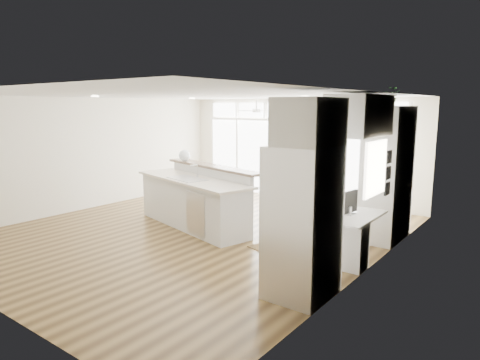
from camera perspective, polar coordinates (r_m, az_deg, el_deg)
The scene contains 23 objects.
floor at distance 8.74m, azimuth -5.72°, elevation -6.86°, with size 7.00×8.00×0.02m, color #442E15.
ceiling at distance 8.38m, azimuth -6.04°, elevation 11.19°, with size 7.00×8.00×0.02m, color white.
wall_back at distance 11.69m, azimuth 7.55°, elevation 4.13°, with size 7.00×0.04×2.70m, color #EFE7CF.
wall_left at distance 11.12m, azimuth -19.30°, elevation 3.37°, with size 0.04×8.00×2.70m, color #EFE7CF.
wall_right at distance 6.63m, azimuth 16.99°, elevation -0.54°, with size 0.04×8.00×2.70m, color #EFE7CF.
glass_wall at distance 11.67m, azimuth 7.37°, elevation 2.64°, with size 5.80×0.06×2.08m, color white.
transom_row at distance 11.58m, azimuth 7.52°, elevation 9.18°, with size 5.90×0.06×0.40m, color white.
desk_window at distance 6.89m, azimuth 17.61°, elevation 1.50°, with size 0.04×0.85×0.85m, color white.
ceiling_fan at distance 10.88m, azimuth 2.20°, elevation 9.75°, with size 1.16×1.16×0.32m, color white.
recessed_lights at distance 8.53m, azimuth -5.11°, elevation 11.04°, with size 3.40×3.00×0.02m, color beige.
oven_cabinet at distance 8.43m, azimuth 19.04°, elevation 0.81°, with size 0.64×1.20×2.50m, color silver.
desk_nook at distance 7.25m, azimuth 14.65°, elevation -7.44°, with size 0.72×1.30×0.76m, color silver.
upper_cabinets at distance 6.93m, azimuth 15.67°, elevation 8.28°, with size 0.64×1.30×0.64m, color silver.
refrigerator at distance 5.65m, azimuth 8.33°, elevation -5.60°, with size 0.76×0.90×2.00m, color silver.
fridge_cabinet at distance 5.42m, azimuth 9.23°, elevation 7.66°, with size 0.64×0.90×0.60m, color silver.
framed_photos at distance 7.49m, azimuth 19.13°, elevation 0.89°, with size 0.06×0.22×0.80m, color black.
kitchen_island at distance 8.95m, azimuth -6.34°, elevation -2.28°, with size 3.15×1.19×1.25m, color silver.
rug at distance 7.64m, azimuth 5.52°, elevation -9.21°, with size 1.01×0.73×0.01m, color #372511.
office_chair at distance 8.10m, azimuth 6.32°, elevation -4.18°, with size 0.56×0.52×1.08m, color black.
fishbowl at distance 9.83m, azimuth -7.41°, elevation 3.26°, with size 0.26×0.26×0.26m, color white.
monitor at distance 7.14m, azimuth 14.26°, elevation -2.87°, with size 0.08×0.48×0.40m, color black.
keyboard at distance 7.24m, azimuth 12.96°, elevation -4.21°, with size 0.11×0.30×0.02m, color silver.
potted_plant at distance 8.34m, azimuth 19.58°, elevation 10.20°, with size 0.30×0.33×0.26m, color #2B5F28.
Camera 1 is at (5.69, -6.15, 2.49)m, focal length 32.00 mm.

